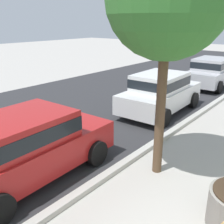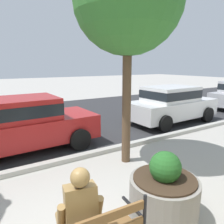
{
  "view_description": "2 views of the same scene",
  "coord_description": "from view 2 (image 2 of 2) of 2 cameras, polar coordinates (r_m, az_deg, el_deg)",
  "views": [
    {
      "loc": [
        -2.86,
        -0.55,
        3.47
      ],
      "look_at": [
        3.08,
        4.29,
        0.8
      ],
      "focal_mm": 42.23,
      "sensor_mm": 36.0,
      "label": 1
    },
    {
      "loc": [
        -0.88,
        -2.1,
        2.47
      ],
      "look_at": [
        3.08,
        4.29,
        0.8
      ],
      "focal_mm": 34.43,
      "sensor_mm": 36.0,
      "label": 2
    }
  ],
  "objects": [
    {
      "name": "curb_stone",
      "position": [
        5.62,
        -20.24,
        -13.69
      ],
      "size": [
        60.0,
        0.2,
        0.12
      ],
      "primitive_type": "cube",
      "color": "#B2AFA8",
      "rests_on": "ground"
    },
    {
      "name": "concrete_planter",
      "position": [
        3.79,
        13.56,
        -20.45
      ],
      "size": [
        1.11,
        1.11,
        1.15
      ],
      "color": "gray",
      "rests_on": "ground"
    },
    {
      "name": "bronze_statue_seated",
      "position": [
        2.93,
        -8.45,
        -25.49
      ],
      "size": [
        0.74,
        0.79,
        1.37
      ],
      "color": "olive",
      "rests_on": "ground"
    },
    {
      "name": "parked_car_white",
      "position": [
        9.59,
        15.49,
        2.28
      ],
      "size": [
        4.15,
        2.02,
        1.56
      ],
      "color": "silver",
      "rests_on": "ground"
    },
    {
      "name": "street_surface",
      "position": [
        9.95,
        -25.72,
        -3.1
      ],
      "size": [
        60.0,
        9.0,
        0.01
      ],
      "primitive_type": "cube",
      "color": "#2D2D30",
      "rests_on": "ground"
    },
    {
      "name": "parked_car_red",
      "position": [
        6.66,
        -22.75,
        -2.64
      ],
      "size": [
        4.15,
        2.02,
        1.56
      ],
      "color": "#B21E1E",
      "rests_on": "ground"
    }
  ]
}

